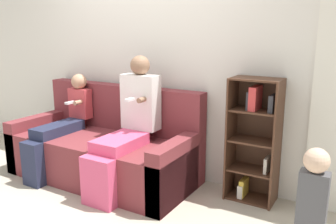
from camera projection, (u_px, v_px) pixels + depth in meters
The scene contains 7 objects.
ground_plane at pixel (88, 202), 3.38m from camera, with size 14.00×14.00×0.00m, color #B2A893.
back_wall at pixel (147, 59), 3.96m from camera, with size 10.00×0.06×2.55m.
couch at pixel (105, 149), 3.90m from camera, with size 2.05×0.92×0.98m.
adult_seated at pixel (127, 124), 3.53m from camera, with size 0.40×0.86×1.35m.
child_seated at pixel (60, 125), 3.95m from camera, with size 0.27×0.87×1.10m.
toddler_standing at pixel (312, 202), 2.39m from camera, with size 0.19×0.17×0.85m.
bookshelf at pixel (255, 138), 3.33m from camera, with size 0.46×0.30×1.18m.
Camera 1 is at (2.23, -2.27, 1.61)m, focal length 38.00 mm.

